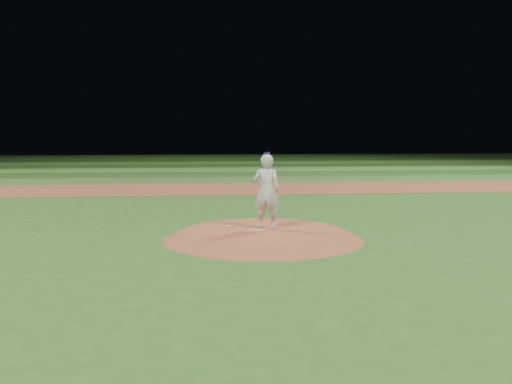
% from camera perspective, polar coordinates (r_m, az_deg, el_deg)
% --- Properties ---
extents(ground, '(120.00, 120.00, 0.00)m').
position_cam_1_polar(ground, '(15.78, 0.75, -4.73)').
color(ground, '#2B5A1D').
rests_on(ground, ground).
extents(infield_dirt_band, '(70.00, 6.00, 0.02)m').
position_cam_1_polar(infield_dirt_band, '(29.59, -2.41, 0.32)').
color(infield_dirt_band, brown).
rests_on(infield_dirt_band, ground).
extents(outfield_stripe_0, '(70.00, 5.00, 0.02)m').
position_cam_1_polar(outfield_stripe_0, '(35.06, -2.96, 1.20)').
color(outfield_stripe_0, '#366223').
rests_on(outfield_stripe_0, ground).
extents(outfield_stripe_1, '(70.00, 5.00, 0.02)m').
position_cam_1_polar(outfield_stripe_1, '(40.04, -3.34, 1.79)').
color(outfield_stripe_1, '#224E19').
rests_on(outfield_stripe_1, ground).
extents(outfield_stripe_2, '(70.00, 5.00, 0.02)m').
position_cam_1_polar(outfield_stripe_2, '(45.03, -3.63, 2.26)').
color(outfield_stripe_2, '#3E7B2C').
rests_on(outfield_stripe_2, ground).
extents(outfield_stripe_3, '(70.00, 5.00, 0.02)m').
position_cam_1_polar(outfield_stripe_3, '(50.01, -3.86, 2.63)').
color(outfield_stripe_3, '#204215').
rests_on(outfield_stripe_3, ground).
extents(outfield_stripe_4, '(70.00, 5.00, 0.02)m').
position_cam_1_polar(outfield_stripe_4, '(55.00, -4.05, 2.93)').
color(outfield_stripe_4, '#2F6E28').
rests_on(outfield_stripe_4, ground).
extents(outfield_stripe_5, '(70.00, 5.00, 0.02)m').
position_cam_1_polar(outfield_stripe_5, '(59.99, -4.21, 3.18)').
color(outfield_stripe_5, '#1F4A17').
rests_on(outfield_stripe_5, ground).
extents(pitchers_mound, '(5.50, 5.50, 0.25)m').
position_cam_1_polar(pitchers_mound, '(15.75, 0.76, -4.29)').
color(pitchers_mound, '#9E5031').
rests_on(pitchers_mound, ground).
extents(pitching_rubber, '(0.56, 0.20, 0.03)m').
position_cam_1_polar(pitching_rubber, '(15.67, 0.08, -3.83)').
color(pitching_rubber, silver).
rests_on(pitching_rubber, pitchers_mound).
extents(rosin_bag, '(0.12, 0.12, 0.07)m').
position_cam_1_polar(rosin_bag, '(16.14, -2.76, -3.48)').
color(rosin_bag, white).
rests_on(rosin_bag, pitchers_mound).
extents(pitcher_on_mound, '(0.88, 0.72, 2.15)m').
position_cam_1_polar(pitcher_on_mound, '(15.89, 1.08, 0.10)').
color(pitcher_on_mound, silver).
rests_on(pitcher_on_mound, pitchers_mound).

